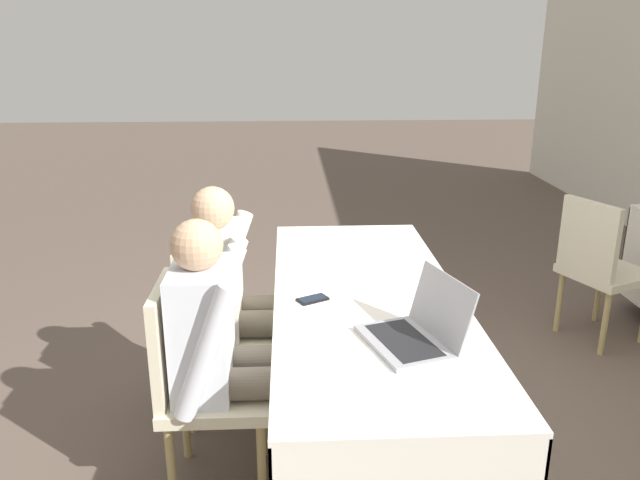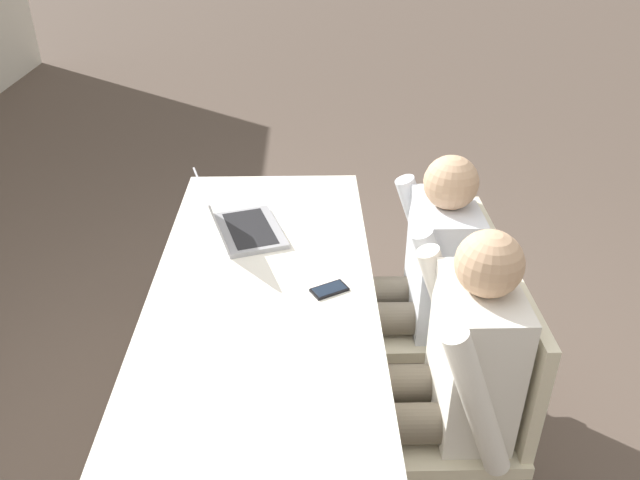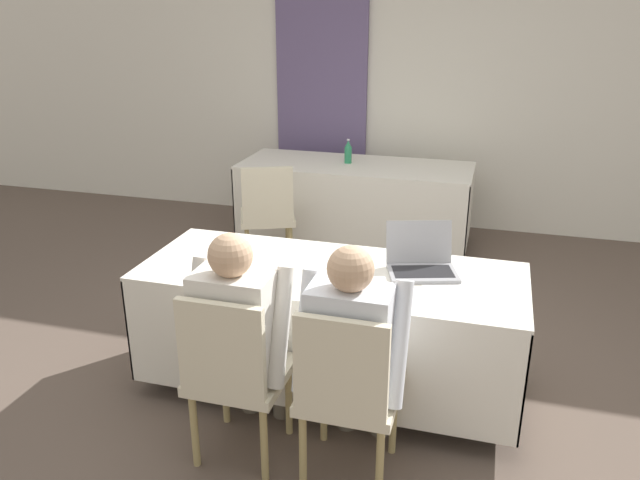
# 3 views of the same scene
# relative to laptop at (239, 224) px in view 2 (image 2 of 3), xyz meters

# --- Properties ---
(ground_plane) EXTENTS (24.00, 24.00, 0.00)m
(ground_plane) POSITION_rel_laptop_xyz_m (-0.47, -0.12, -0.79)
(ground_plane) COLOR brown
(conference_table_near) EXTENTS (2.08, 0.81, 0.74)m
(conference_table_near) POSITION_rel_laptop_xyz_m (-0.47, -0.12, -0.22)
(conference_table_near) COLOR white
(conference_table_near) RESTS_ON ground_plane
(laptop) EXTENTS (0.43, 0.40, 0.25)m
(laptop) POSITION_rel_laptop_xyz_m (0.00, 0.00, 0.00)
(laptop) COLOR #99999E
(laptop) RESTS_ON conference_table_near
(cell_phone) EXTENTS (0.12, 0.15, 0.01)m
(cell_phone) POSITION_rel_laptop_xyz_m (-0.41, -0.36, -0.04)
(cell_phone) COLOR black
(cell_phone) RESTS_ON conference_table_near
(paper_beside_laptop) EXTENTS (0.23, 0.31, 0.00)m
(paper_beside_laptop) POSITION_rel_laptop_xyz_m (0.12, -0.07, -0.05)
(paper_beside_laptop) COLOR white
(paper_beside_laptop) RESTS_ON conference_table_near
(paper_centre_table) EXTENTS (0.24, 0.32, 0.00)m
(paper_centre_table) POSITION_rel_laptop_xyz_m (-0.81, -0.15, -0.05)
(paper_centre_table) COLOR white
(paper_centre_table) RESTS_ON conference_table_near
(paper_left_edge) EXTENTS (0.27, 0.34, 0.00)m
(paper_left_edge) POSITION_rel_laptop_xyz_m (-0.04, 0.03, -0.05)
(paper_left_edge) COLOR white
(paper_left_edge) RESTS_ON conference_table_near
(chair_near_left) EXTENTS (0.44, 0.44, 0.91)m
(chair_near_left) POSITION_rel_laptop_xyz_m (-0.74, -0.83, -0.29)
(chair_near_left) COLOR tan
(chair_near_left) RESTS_ON ground_plane
(chair_near_right) EXTENTS (0.44, 0.44, 0.91)m
(chair_near_right) POSITION_rel_laptop_xyz_m (-0.20, -0.83, -0.29)
(chair_near_right) COLOR tan
(chair_near_right) RESTS_ON ground_plane
(person_checkered_shirt) EXTENTS (0.50, 0.52, 1.17)m
(person_checkered_shirt) POSITION_rel_laptop_xyz_m (-0.74, -0.73, -0.13)
(person_checkered_shirt) COLOR #665B4C
(person_checkered_shirt) RESTS_ON ground_plane
(person_white_shirt) EXTENTS (0.50, 0.52, 1.17)m
(person_white_shirt) POSITION_rel_laptop_xyz_m (-0.20, -0.73, -0.13)
(person_white_shirt) COLOR #665B4C
(person_white_shirt) RESTS_ON ground_plane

